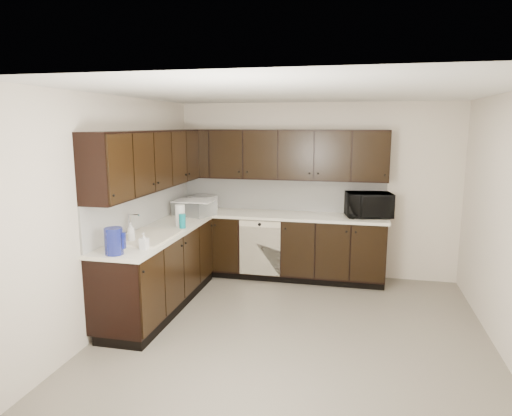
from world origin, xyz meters
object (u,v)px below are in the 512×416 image
at_px(storage_bin, 194,208).
at_px(blue_pitcher, 114,241).
at_px(microwave, 369,205).
at_px(toaster_oven, 203,203).
at_px(sink, 148,243).

xyz_separation_m(storage_bin, blue_pitcher, (-0.07, -2.05, 0.03)).
bearing_deg(microwave, toaster_oven, 168.96).
bearing_deg(microwave, blue_pitcher, -146.98).
xyz_separation_m(microwave, toaster_oven, (-2.38, -0.04, -0.06)).
height_order(toaster_oven, blue_pitcher, blue_pitcher).
bearing_deg(blue_pitcher, microwave, 30.48).
distance_m(storage_bin, blue_pitcher, 2.05).
height_order(sink, blue_pitcher, blue_pitcher).
height_order(microwave, toaster_oven, microwave).
distance_m(sink, microwave, 3.01).
relative_size(sink, storage_bin, 1.58).
bearing_deg(toaster_oven, storage_bin, -71.11).
distance_m(toaster_oven, blue_pitcher, 2.41).
bearing_deg(blue_pitcher, storage_bin, 73.64).
relative_size(microwave, storage_bin, 1.16).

